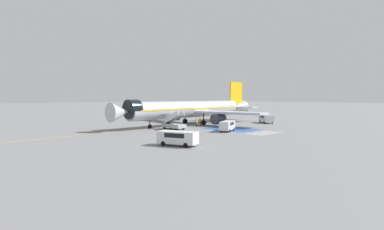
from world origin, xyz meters
The scene contains 18 objects.
ground_plane centered at (0.00, 0.00, 0.00)m, with size 600.00×600.00×0.00m, color slate.
apron_leadline_yellow centered at (-0.91, 0.56, 0.00)m, with size 0.20×76.27×0.01m, color gold.
apron_stand_patch_blue centered at (-0.91, -11.65, 0.00)m, with size 6.73×10.31×0.01m, color #2856A8.
apron_walkway_bar_0 centered at (-4.51, -19.96, 0.00)m, with size 0.44×3.60×0.01m, color silver.
apron_walkway_bar_1 centered at (-3.31, -19.96, 0.00)m, with size 0.44×3.60×0.01m, color silver.
apron_walkway_bar_2 centered at (-2.11, -19.96, 0.00)m, with size 0.44×3.60×0.01m, color silver.
apron_walkway_bar_3 centered at (-0.91, -19.96, 0.00)m, with size 0.44×3.60×0.01m, color silver.
apron_walkway_bar_4 centered at (0.29, -19.96, 0.00)m, with size 0.44×3.60×0.01m, color silver.
apron_walkway_bar_5 centered at (1.49, -19.96, 0.00)m, with size 0.44×3.60×0.01m, color silver.
airliner centered at (-0.24, 0.61, 3.47)m, with size 42.02×33.75×10.30m.
boarding_stairs_forward centered at (-9.42, -4.49, 0.95)m, with size 2.56×5.36×3.72m.
fuel_tanker centered at (8.25, 20.66, 1.60)m, with size 3.63×9.05×3.21m.
service_van_0 centered at (-21.47, -20.50, 1.15)m, with size 3.94×5.52×1.89m.
service_van_1 centered at (-4.29, -13.87, 1.14)m, with size 5.17×3.72×1.88m.
service_van_2 centered at (15.92, -8.54, 1.22)m, with size 4.83×5.46×2.02m.
baggage_cart centered at (3.43, -7.49, 0.26)m, with size 2.62×1.53×0.87m.
ground_crew_0 centered at (-0.58, -2.70, 0.95)m, with size 0.48×0.44×1.66m.
ground_crew_1 centered at (-2.93, -4.15, 1.05)m, with size 0.49×0.41×1.81m.
Camera 1 is at (-45.70, -50.21, 6.30)m, focal length 28.00 mm.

